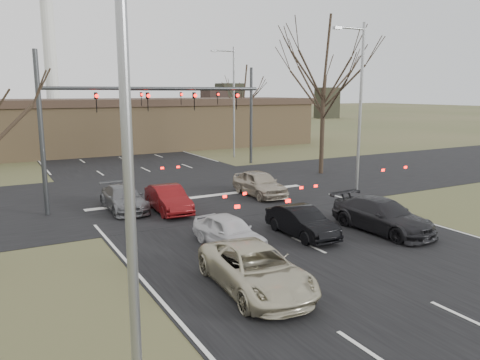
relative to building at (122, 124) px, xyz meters
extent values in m
plane|color=#414B28|center=(-2.00, -38.00, -2.67)|extent=(360.00, 360.00, 0.00)
cube|color=black|center=(-2.00, 22.00, -2.66)|extent=(14.00, 300.00, 0.02)
cube|color=black|center=(-2.00, -23.00, -2.65)|extent=(200.00, 14.00, 0.02)
cube|color=#90734D|center=(0.00, 0.00, -0.37)|extent=(42.00, 10.00, 4.60)
cube|color=#38281E|center=(0.00, 0.00, 2.28)|extent=(42.40, 10.40, 0.70)
cylinder|color=silver|center=(4.00, 82.00, 14.33)|extent=(3.20, 3.20, 34.00)
cylinder|color=#383A3D|center=(-10.50, -25.00, 1.33)|extent=(0.24, 0.24, 8.00)
cylinder|color=#383A3D|center=(-4.50, -25.00, 3.53)|extent=(12.00, 0.18, 0.18)
imported|color=black|center=(-7.83, -25.00, 2.83)|extent=(0.16, 0.20, 1.00)
imported|color=black|center=(-5.17, -25.00, 2.83)|extent=(0.16, 0.20, 1.00)
imported|color=black|center=(-2.50, -25.00, 2.83)|extent=(0.16, 0.20, 1.00)
imported|color=black|center=(0.17, -25.00, 2.83)|extent=(0.16, 0.20, 1.00)
cylinder|color=#383A3D|center=(7.00, -15.00, 1.33)|extent=(0.24, 0.24, 8.00)
cylinder|color=#383A3D|center=(1.50, -15.00, 3.53)|extent=(11.00, 0.18, 0.18)
imported|color=black|center=(3.86, -15.00, 2.83)|extent=(0.16, 0.20, 1.00)
imported|color=black|center=(0.71, -15.00, 2.83)|extent=(0.16, 0.20, 1.00)
imported|color=black|center=(-2.43, -15.00, 2.83)|extent=(0.16, 0.20, 1.00)
cylinder|color=gray|center=(-11.00, -42.00, 2.33)|extent=(0.18, 0.18, 10.00)
cylinder|color=gray|center=(7.00, -28.00, 2.33)|extent=(0.18, 0.18, 10.00)
cylinder|color=gray|center=(6.00, -28.00, 6.93)|extent=(2.00, 0.12, 0.12)
cube|color=gray|center=(5.00, -28.00, 6.88)|extent=(0.50, 0.25, 0.15)
cylinder|color=gray|center=(7.50, -11.00, 2.33)|extent=(0.18, 0.18, 10.00)
cylinder|color=gray|center=(6.50, -11.00, 6.93)|extent=(2.00, 0.12, 0.12)
cube|color=gray|center=(5.50, -11.00, 6.88)|extent=(0.50, 0.25, 0.15)
cylinder|color=black|center=(9.00, -22.00, 0.50)|extent=(0.32, 0.32, 6.33)
cylinder|color=black|center=(13.00, -3.00, -0.19)|extent=(0.32, 0.32, 4.95)
imported|color=beige|center=(-6.00, -37.63, -1.98)|extent=(2.60, 5.05, 1.36)
imported|color=silver|center=(-4.84, -33.64, -2.02)|extent=(1.87, 3.89, 1.28)
imported|color=black|center=(-1.50, -33.87, -2.04)|extent=(1.35, 3.82, 1.26)
imported|color=black|center=(2.00, -35.01, -1.95)|extent=(2.29, 5.03, 1.43)
imported|color=slate|center=(-6.91, -25.86, -2.04)|extent=(1.77, 4.34, 1.26)
imported|color=#5E0D0F|center=(-5.00, -27.28, -2.00)|extent=(1.60, 4.12, 1.34)
imported|color=#A99D88|center=(1.00, -26.32, -1.92)|extent=(1.86, 4.39, 1.48)
camera|label=1|loc=(-12.99, -49.29, 3.37)|focal=35.00mm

